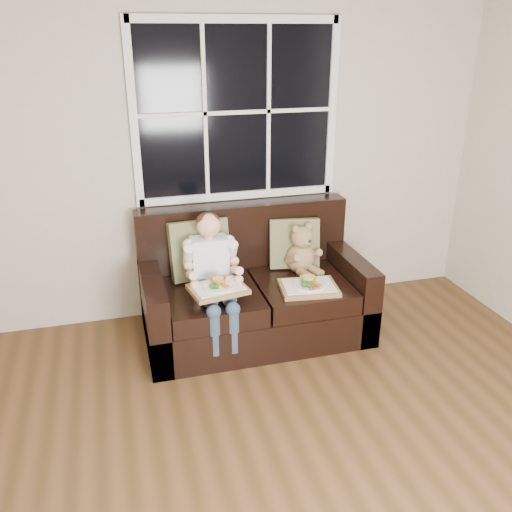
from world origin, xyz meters
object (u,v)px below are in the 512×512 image
object	(u,v)px
child	(212,266)
tray_right	(309,286)
teddy_bear	(301,252)
loveseat	(253,295)
tray_left	(218,288)

from	to	relation	value
child	tray_right	size ratio (longest dim) A/B	1.93
child	teddy_bear	size ratio (longest dim) A/B	2.14
loveseat	teddy_bear	size ratio (longest dim) A/B	4.13
tray_left	tray_right	xyz separation A→B (m)	(0.69, 0.03, -0.09)
teddy_bear	tray_left	world-z (taller)	teddy_bear
loveseat	tray_right	world-z (taller)	loveseat
tray_left	loveseat	bearing A→B (deg)	33.37
teddy_bear	tray_left	bearing A→B (deg)	-169.58
child	loveseat	bearing A→B (deg)	19.54
loveseat	teddy_bear	bearing A→B (deg)	5.86
loveseat	tray_left	bearing A→B (deg)	-136.35
child	tray_right	bearing A→B (deg)	-14.53
tray_left	teddy_bear	bearing A→B (deg)	15.90
loveseat	tray_left	size ratio (longest dim) A/B	3.98
tray_right	teddy_bear	bearing A→B (deg)	87.02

